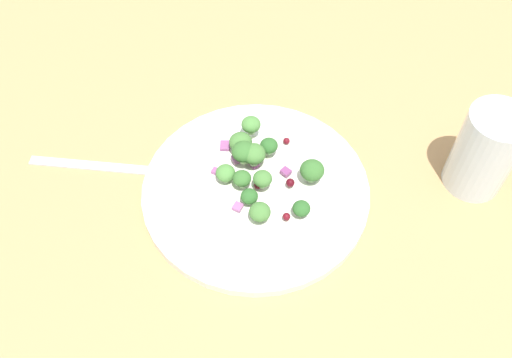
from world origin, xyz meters
TOP-DOWN VIEW (x-y plane):
  - ground_plane at (0.00, 0.00)cm, footprint 180.00×180.00cm
  - plate at (-1.37, -0.08)cm, footprint 25.88×25.88cm
  - dressing_pool at (-1.37, -0.08)cm, footprint 15.01×15.01cm
  - broccoli_floret_0 at (2.08, 0.56)cm, footprint 2.22×2.22cm
  - broccoli_floret_1 at (-1.61, 2.34)cm, footprint 1.92×1.92cm
  - broccoli_floret_2 at (0.14, 0.69)cm, footprint 2.08×2.08cm
  - broccoli_floret_3 at (-7.40, 1.62)cm, footprint 1.96×1.96cm
  - broccoli_floret_4 at (-3.52, 3.93)cm, footprint 2.33×2.33cm
  - broccoli_floret_5 at (-6.83, -3.26)cm, footprint 2.76×2.76cm
  - broccoli_floret_6 at (-1.00, -4.77)cm, footprint 2.09×2.09cm
  - broccoli_floret_7 at (2.10, -6.71)cm, footprint 2.31×2.31cm
  - broccoli_floret_8 at (2.26, -4.01)cm, footprint 2.70×2.70cm
  - broccoli_floret_9 at (-2.19, 0.29)cm, footprint 2.14×2.14cm
  - broccoli_floret_10 at (-0.44, -2.63)cm, footprint 2.74×2.74cm
  - broccoli_floret_11 at (1.15, -2.40)cm, footprint 2.75×2.75cm
  - cranberry_0 at (2.35, -3.34)cm, footprint 0.83×0.83cm
  - cranberry_1 at (-0.13, -4.49)cm, footprint 0.91×0.91cm
  - cranberry_2 at (-6.18, 2.82)cm, footprint 0.86×0.86cm
  - cranberry_3 at (-2.27, -7.27)cm, footprint 0.81×0.81cm
  - cranberry_4 at (-4.97, -1.43)cm, footprint 0.98×0.98cm
  - cranberry_5 at (-1.64, 0.27)cm, footprint 0.91×0.91cm
  - onion_bit_0 at (0.30, -2.66)cm, footprint 1.38×1.30cm
  - onion_bit_1 at (-3.89, -2.86)cm, footprint 1.33×1.25cm
  - onion_bit_2 at (2.04, -2.56)cm, footprint 1.60×1.62cm
  - onion_bit_3 at (3.43, 0.22)cm, footprint 1.35×0.91cm
  - onion_bit_4 at (-0.74, 3.55)cm, footprint 1.06×1.12cm
  - onion_bit_5 at (4.27, -3.86)cm, footprint 1.59×1.72cm
  - fork at (15.35, 3.22)cm, footprint 18.33×7.09cm
  - water_glass at (-23.79, -11.64)cm, footprint 6.69×6.69cm

SIDE VIEW (x-z plane):
  - ground_plane at x=0.00cm, z-range -2.00..0.00cm
  - fork at x=15.35cm, z-range 0.00..0.50cm
  - plate at x=-1.37cm, z-range 0.01..1.71cm
  - dressing_pool at x=-1.37cm, z-range 1.20..1.40cm
  - onion_bit_0 at x=0.30cm, z-range 1.32..1.86cm
  - onion_bit_3 at x=3.43cm, z-range 1.39..1.82cm
  - onion_bit_5 at x=4.27cm, z-range 1.46..1.83cm
  - onion_bit_2 at x=2.04cm, z-range 1.53..1.89cm
  - cranberry_5 at x=-1.64cm, z-range 1.33..2.24cm
  - onion_bit_4 at x=-0.74cm, z-range 1.61..1.96cm
  - cranberry_3 at x=-2.27cm, z-range 1.43..2.24cm
  - cranberry_1 at x=-0.13cm, z-range 1.44..2.35cm
  - onion_bit_1 at x=-3.89cm, z-range 1.69..2.21cm
  - cranberry_2 at x=-6.18cm, z-range 1.64..2.50cm
  - cranberry_0 at x=2.35cm, z-range 1.65..2.49cm
  - cranberry_4 at x=-4.97cm, z-range 1.73..2.71cm
  - broccoli_floret_1 at x=-1.61cm, z-range 1.65..3.59cm
  - broccoli_floret_3 at x=-7.40cm, z-range 1.67..3.66cm
  - broccoli_floret_0 at x=2.08cm, z-range 1.61..3.86cm
  - broccoli_floret_4 at x=-3.52cm, z-range 1.72..4.09cm
  - broccoli_floret_2 at x=0.14cm, z-range 1.93..4.03cm
  - broccoli_floret_8 at x=2.26cm, z-range 1.62..4.35cm
  - broccoli_floret_6 at x=-1.00cm, z-range 2.02..4.14cm
  - broccoli_floret_5 at x=-6.83cm, z-range 1.81..4.61cm
  - broccoli_floret_9 at x=-2.19cm, z-range 2.15..4.32cm
  - broccoli_floret_7 at x=2.10cm, z-range 2.21..4.54cm
  - broccoli_floret_10 at x=-0.44cm, z-range 2.11..4.88cm
  - broccoli_floret_11 at x=1.15cm, z-range 2.23..5.01cm
  - water_glass at x=-23.79cm, z-range 0.00..10.74cm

